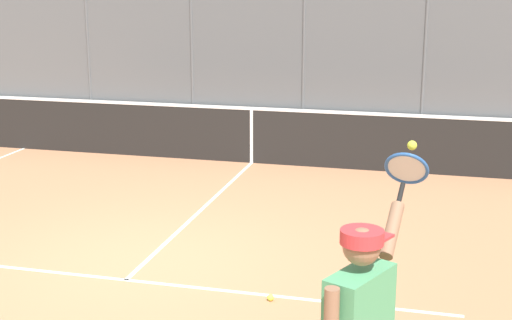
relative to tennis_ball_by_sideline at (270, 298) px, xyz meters
The scene contains 5 objects.
ground_plane 1.67m from the tennis_ball_by_sideline, 19.96° to the right, with size 60.00×60.00×0.00m, color #B27551.
court_line_markings 1.59m from the tennis_ball_by_sideline, ahead, with size 8.74×9.37×0.01m.
fence_backdrop 10.70m from the tennis_ball_by_sideline, 81.47° to the right, with size 18.91×1.37×3.39m.
tennis_net 5.50m from the tennis_ball_by_sideline, 73.36° to the right, with size 11.23×0.09×1.07m.
tennis_ball_by_sideline is the anchor object (origin of this frame).
Camera 1 is at (-3.07, 6.95, 3.04)m, focal length 51.27 mm.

